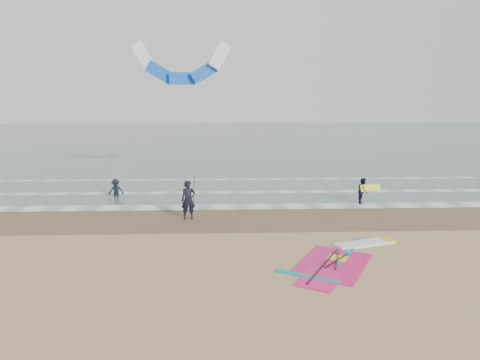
{
  "coord_description": "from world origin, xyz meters",
  "views": [
    {
      "loc": [
        -1.94,
        -15.31,
        6.15
      ],
      "look_at": [
        -1.18,
        5.0,
        2.2
      ],
      "focal_mm": 32.0,
      "sensor_mm": 36.0,
      "label": 1
    }
  ],
  "objects_px": {
    "surf_kite": "(182,67)",
    "person_wading": "(116,185)",
    "windsurf_rig": "(343,258)",
    "person_standing": "(188,200)",
    "person_walking": "(363,191)"
  },
  "relations": [
    {
      "from": "person_walking",
      "to": "surf_kite",
      "type": "distance_m",
      "value": 15.04
    },
    {
      "from": "surf_kite",
      "to": "person_standing",
      "type": "bearing_deg",
      "value": -83.58
    },
    {
      "from": "person_standing",
      "to": "person_walking",
      "type": "height_order",
      "value": "person_standing"
    },
    {
      "from": "person_walking",
      "to": "surf_kite",
      "type": "height_order",
      "value": "surf_kite"
    },
    {
      "from": "windsurf_rig",
      "to": "person_walking",
      "type": "height_order",
      "value": "person_walking"
    },
    {
      "from": "person_standing",
      "to": "person_wading",
      "type": "xyz_separation_m",
      "value": [
        -4.92,
        5.06,
        -0.25
      ]
    },
    {
      "from": "windsurf_rig",
      "to": "person_walking",
      "type": "relative_size",
      "value": 3.64
    },
    {
      "from": "person_standing",
      "to": "surf_kite",
      "type": "xyz_separation_m",
      "value": [
        -1.11,
        9.88,
        7.21
      ]
    },
    {
      "from": "surf_kite",
      "to": "person_wading",
      "type": "bearing_deg",
      "value": -128.33
    },
    {
      "from": "person_walking",
      "to": "surf_kite",
      "type": "relative_size",
      "value": 0.17
    },
    {
      "from": "person_standing",
      "to": "person_wading",
      "type": "height_order",
      "value": "person_standing"
    },
    {
      "from": "person_wading",
      "to": "windsurf_rig",
      "type": "bearing_deg",
      "value": -42.22
    },
    {
      "from": "windsurf_rig",
      "to": "surf_kite",
      "type": "bearing_deg",
      "value": 115.78
    },
    {
      "from": "person_standing",
      "to": "surf_kite",
      "type": "distance_m",
      "value": 12.28
    },
    {
      "from": "windsurf_rig",
      "to": "person_walking",
      "type": "xyz_separation_m",
      "value": [
        3.51,
        8.62,
        0.73
      ]
    }
  ]
}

